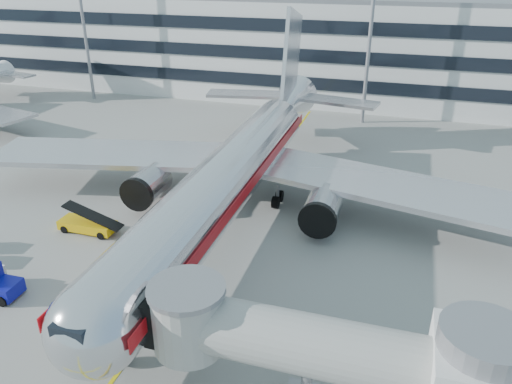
# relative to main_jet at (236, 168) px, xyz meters

# --- Properties ---
(ground) EXTENTS (180.00, 180.00, 0.00)m
(ground) POSITION_rel_main_jet_xyz_m (0.00, -11.72, -4.23)
(ground) COLOR gray
(ground) RESTS_ON ground
(lead_in_line) EXTENTS (0.25, 70.00, 0.01)m
(lead_in_line) POSITION_rel_main_jet_xyz_m (0.00, -1.72, -4.23)
(lead_in_line) COLOR yellow
(lead_in_line) RESTS_ON ground
(main_jet) EXTENTS (50.95, 48.70, 16.06)m
(main_jet) POSITION_rel_main_jet_xyz_m (0.00, 0.00, 0.00)
(main_jet) COLOR silver
(main_jet) RESTS_ON ground
(jet_bridge) EXTENTS (17.80, 4.50, 7.00)m
(jet_bridge) POSITION_rel_main_jet_xyz_m (12.18, -19.72, -0.36)
(jet_bridge) COLOR silver
(jet_bridge) RESTS_ON ground
(terminal) EXTENTS (150.00, 24.25, 15.60)m
(terminal) POSITION_rel_main_jet_xyz_m (0.00, 46.23, 3.57)
(terminal) COLOR silver
(terminal) RESTS_ON ground
(light_mast_west) EXTENTS (2.40, 1.20, 25.45)m
(light_mast_west) POSITION_rel_main_jet_xyz_m (-35.00, 30.28, 10.64)
(light_mast_west) COLOR gray
(light_mast_west) RESTS_ON ground
(light_mast_centre) EXTENTS (2.40, 1.20, 25.45)m
(light_mast_centre) POSITION_rel_main_jet_xyz_m (8.00, 30.28, 10.64)
(light_mast_centre) COLOR gray
(light_mast_centre) RESTS_ON ground
(belt_loader) EXTENTS (5.08, 1.87, 2.43)m
(belt_loader) POSITION_rel_main_jet_xyz_m (-10.79, -7.27, -3.54)
(belt_loader) COLOR #D5A509
(belt_loader) RESTS_ON ground
(ramp_worker) EXTENTS (0.78, 0.87, 2.00)m
(ramp_worker) POSITION_rel_main_jet_xyz_m (-5.40, -13.32, -3.23)
(ramp_worker) COLOR #A6F319
(ramp_worker) RESTS_ON ground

